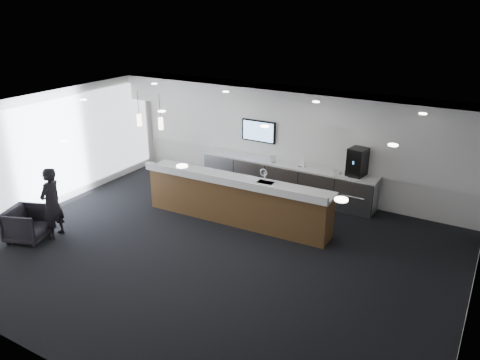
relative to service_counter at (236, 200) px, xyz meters
The scene contains 23 objects.
ground 1.70m from the service_counter, 77.67° to the right, with size 10.00×10.00×0.00m, color black.
ceiling 2.90m from the service_counter, 77.67° to the right, with size 10.00×8.00×0.02m, color black.
back_wall 2.63m from the service_counter, 82.07° to the left, with size 10.00×0.02×3.00m, color white.
left_wall 5.00m from the service_counter, 161.52° to the right, with size 0.02×8.00×3.00m, color white.
right_wall 5.64m from the service_counter, 16.26° to the right, with size 0.02×8.00×3.00m, color white.
soffit_bulkhead 2.90m from the service_counter, 80.31° to the left, with size 10.00×0.90×0.70m, color white.
alcove_panel 2.64m from the service_counter, 81.97° to the left, with size 9.80×0.06×1.40m, color white.
window_blinds_wall 4.96m from the service_counter, 161.37° to the right, with size 0.04×7.36×2.55m, color silver.
back_credenza 2.11m from the service_counter, 80.72° to the left, with size 5.06×0.66×0.95m.
wall_tv 2.66m from the service_counter, 105.69° to the left, with size 1.05×0.08×0.62m.
pendant_left 2.76m from the service_counter, 159.81° to the right, with size 0.12×0.12×0.30m, color #F6E8C0.
pendant_right 3.31m from the service_counter, 164.65° to the right, with size 0.12×0.12×0.30m, color #F6E8C0.
ceiling_can_lights 2.88m from the service_counter, 77.67° to the right, with size 7.00×5.00×0.02m, color white, non-canonical shape.
service_counter is the anchor object (origin of this frame).
coffee_machine 3.21m from the service_counter, 43.24° to the left, with size 0.48×0.57×0.71m.
info_sign_left 2.02m from the service_counter, 89.76° to the left, with size 0.15×0.02×0.21m, color white.
info_sign_right 2.23m from the service_counter, 67.54° to the left, with size 0.20×0.02×0.27m, color white.
armchair 4.81m from the service_counter, 138.53° to the right, with size 0.82×0.84×0.77m, color black.
lounge_guest 4.25m from the service_counter, 139.07° to the right, with size 0.61×0.40×1.67m, color black.
cup_0 2.97m from the service_counter, 42.91° to the left, with size 0.10×0.10×0.09m, color white.
cup_1 2.87m from the service_counter, 44.83° to the left, with size 0.10×0.10×0.09m, color white.
cup_2 2.78m from the service_counter, 46.89° to the left, with size 0.10×0.10×0.09m, color white.
cup_3 2.69m from the service_counter, 49.10° to the left, with size 0.10×0.10×0.09m, color white.
Camera 1 is at (4.99, -7.38, 5.15)m, focal length 35.00 mm.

